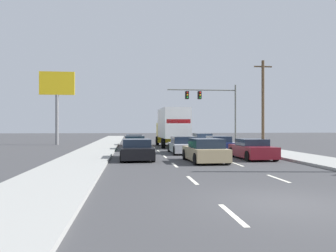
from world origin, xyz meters
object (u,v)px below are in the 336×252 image
(car_orange, at_px, (134,141))
(car_tan, at_px, (205,151))
(car_maroon, at_px, (252,150))
(box_truck, at_px, (172,125))
(utility_pole_mid, at_px, (263,102))
(traffic_signal_mast, at_px, (208,100))
(car_black, at_px, (137,150))
(car_silver, at_px, (183,145))
(roadside_billboard, at_px, (57,93))
(car_navy, at_px, (218,144))
(car_white, at_px, (203,140))
(car_green, at_px, (134,144))

(car_orange, height_order, car_tan, car_tan)
(car_maroon, bearing_deg, box_truck, 105.25)
(utility_pole_mid, bearing_deg, traffic_signal_mast, 111.44)
(car_black, height_order, box_truck, box_truck)
(car_silver, distance_m, car_tan, 6.38)
(car_tan, distance_m, car_maroon, 3.67)
(utility_pole_mid, bearing_deg, car_orange, 163.21)
(car_tan, bearing_deg, utility_pole_mid, 55.86)
(car_black, bearing_deg, roadside_billboard, 115.93)
(car_silver, bearing_deg, car_tan, -87.71)
(car_orange, relative_size, car_silver, 1.03)
(car_maroon, bearing_deg, traffic_signal_mast, 84.57)
(traffic_signal_mast, height_order, utility_pole_mid, utility_pole_mid)
(car_black, bearing_deg, car_navy, 41.96)
(car_white, bearing_deg, roadside_billboard, 167.50)
(utility_pole_mid, xyz_separation_m, roadside_billboard, (-20.96, 6.61, 1.34))
(utility_pole_mid, bearing_deg, car_tan, -124.14)
(car_green, height_order, car_navy, car_navy)
(car_orange, relative_size, car_tan, 1.12)
(car_black, distance_m, box_truck, 12.77)
(traffic_signal_mast, bearing_deg, car_black, -115.10)
(car_black, relative_size, roadside_billboard, 0.58)
(car_white, relative_size, traffic_signal_mast, 0.51)
(car_navy, bearing_deg, traffic_signal_mast, 80.16)
(car_navy, xyz_separation_m, roadside_billboard, (-15.22, 11.21, 5.15))
(car_green, bearing_deg, car_orange, 90.01)
(box_truck, distance_m, car_maroon, 13.24)
(car_orange, relative_size, car_green, 1.09)
(car_silver, bearing_deg, roadside_billboard, 132.72)
(car_tan, bearing_deg, car_silver, 92.29)
(traffic_signal_mast, relative_size, roadside_billboard, 1.06)
(box_truck, xyz_separation_m, utility_pole_mid, (8.79, -1.40, 2.25))
(car_black, relative_size, traffic_signal_mast, 0.55)
(car_navy, xyz_separation_m, car_maroon, (0.41, -6.69, 0.00))
(car_silver, relative_size, car_maroon, 1.07)
(car_tan, relative_size, car_white, 0.95)
(car_white, bearing_deg, utility_pole_mid, -30.55)
(car_orange, distance_m, car_black, 14.50)
(car_orange, distance_m, utility_pole_mid, 13.67)
(car_black, distance_m, car_maroon, 7.23)
(car_orange, relative_size, car_navy, 1.04)
(car_orange, xyz_separation_m, car_silver, (3.63, -10.20, 0.03))
(roadside_billboard, bearing_deg, car_navy, -36.38)
(box_truck, height_order, car_tan, box_truck)
(car_tan, distance_m, utility_pole_mid, 15.91)
(car_green, bearing_deg, car_maroon, -50.55)
(car_green, distance_m, traffic_signal_mast, 15.22)
(roadside_billboard, bearing_deg, car_black, -64.07)
(car_black, distance_m, car_white, 15.62)
(box_truck, relative_size, traffic_signal_mast, 0.93)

